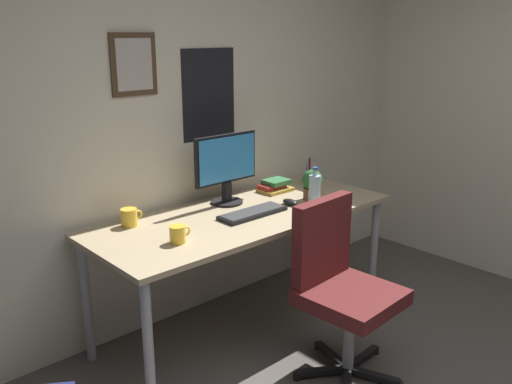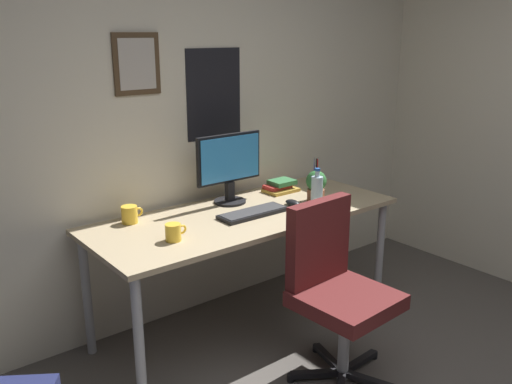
% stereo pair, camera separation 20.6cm
% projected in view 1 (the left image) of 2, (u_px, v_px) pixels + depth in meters
% --- Properties ---
extents(wall_back, '(4.40, 0.10, 2.60)m').
position_uv_depth(wall_back, '(170.00, 115.00, 3.27)').
color(wall_back, beige).
rests_on(wall_back, ground_plane).
extents(desk, '(1.88, 0.76, 0.75)m').
position_uv_depth(desk, '(245.00, 224.00, 3.24)').
color(desk, tan).
rests_on(desk, ground_plane).
extents(office_chair, '(0.56, 0.57, 0.95)m').
position_uv_depth(office_chair, '(339.00, 281.00, 2.85)').
color(office_chair, '#591E1E').
rests_on(office_chair, ground_plane).
extents(monitor, '(0.46, 0.20, 0.43)m').
position_uv_depth(monitor, '(226.00, 166.00, 3.34)').
color(monitor, black).
rests_on(monitor, desk).
extents(keyboard, '(0.43, 0.15, 0.03)m').
position_uv_depth(keyboard, '(253.00, 213.00, 3.18)').
color(keyboard, black).
rests_on(keyboard, desk).
extents(computer_mouse, '(0.06, 0.11, 0.04)m').
position_uv_depth(computer_mouse, '(290.00, 202.00, 3.36)').
color(computer_mouse, black).
rests_on(computer_mouse, desk).
extents(water_bottle, '(0.07, 0.07, 0.25)m').
position_uv_depth(water_bottle, '(314.00, 191.00, 3.29)').
color(water_bottle, silver).
rests_on(water_bottle, desk).
extents(coffee_mug_near, '(0.13, 0.09, 0.10)m').
position_uv_depth(coffee_mug_near, '(130.00, 217.00, 2.99)').
color(coffee_mug_near, yellow).
rests_on(coffee_mug_near, desk).
extents(coffee_mug_far, '(0.12, 0.08, 0.09)m').
position_uv_depth(coffee_mug_far, '(178.00, 234.00, 2.75)').
color(coffee_mug_far, yellow).
rests_on(coffee_mug_far, desk).
extents(potted_plant, '(0.13, 0.13, 0.19)m').
position_uv_depth(potted_plant, '(312.00, 184.00, 3.45)').
color(potted_plant, brown).
rests_on(potted_plant, desk).
extents(pen_cup, '(0.07, 0.07, 0.20)m').
position_uv_depth(pen_cup, '(308.00, 177.00, 3.81)').
color(pen_cup, '#9EA0A5').
rests_on(pen_cup, desk).
extents(book_stack_left, '(0.22, 0.15, 0.08)m').
position_uv_depth(book_stack_left, '(275.00, 186.00, 3.66)').
color(book_stack_left, gold).
rests_on(book_stack_left, desk).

